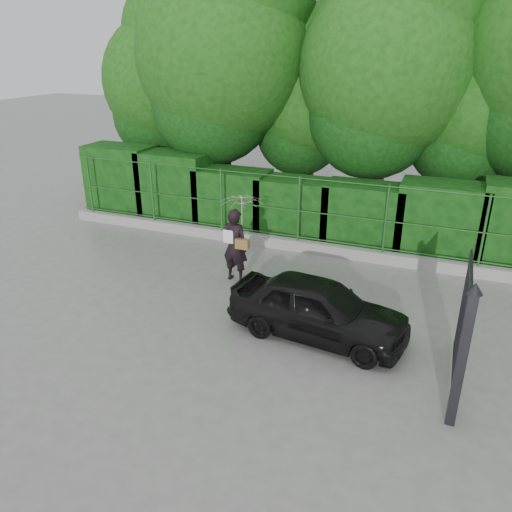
% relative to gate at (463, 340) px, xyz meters
% --- Properties ---
extents(ground, '(80.00, 80.00, 0.00)m').
position_rel_gate_xyz_m(ground, '(-4.60, 0.72, -1.19)').
color(ground, gray).
extents(kerb, '(14.00, 0.25, 0.30)m').
position_rel_gate_xyz_m(kerb, '(-4.60, 5.22, -1.04)').
color(kerb, '#9E9E99').
rests_on(kerb, ground).
extents(fence, '(14.13, 0.06, 1.80)m').
position_rel_gate_xyz_m(fence, '(-4.38, 5.22, 0.01)').
color(fence, '#235A22').
rests_on(fence, kerb).
extents(hedge, '(14.20, 1.20, 2.28)m').
position_rel_gate_xyz_m(hedge, '(-4.70, 6.22, -0.17)').
color(hedge, black).
rests_on(hedge, ground).
extents(trees, '(17.10, 6.15, 8.08)m').
position_rel_gate_xyz_m(trees, '(-3.46, 8.46, 3.43)').
color(trees, black).
rests_on(trees, ground).
extents(gate, '(0.22, 2.33, 2.36)m').
position_rel_gate_xyz_m(gate, '(0.00, 0.00, 0.00)').
color(gate, black).
rests_on(gate, ground).
extents(woman, '(1.00, 1.02, 2.13)m').
position_rel_gate_xyz_m(woman, '(-4.93, 2.90, 0.21)').
color(woman, black).
rests_on(woman, ground).
extents(car, '(3.64, 1.80, 1.19)m').
position_rel_gate_xyz_m(car, '(-2.53, 1.18, -0.59)').
color(car, black).
rests_on(car, ground).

